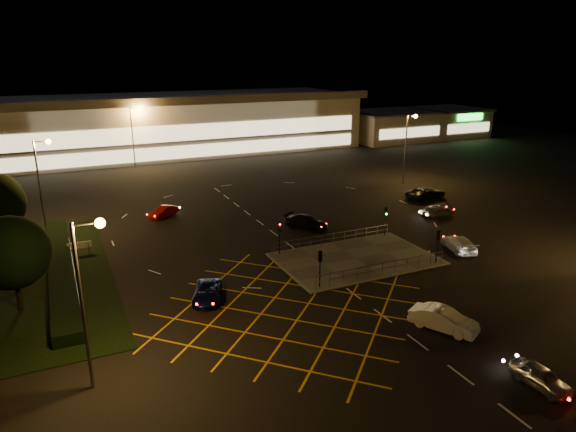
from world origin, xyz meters
name	(u,v)px	position (x,y,z in m)	size (l,w,h in m)	color
ground	(327,256)	(0.00, 0.00, 0.00)	(180.00, 180.00, 0.00)	black
pedestrian_island	(356,259)	(2.00, -2.00, 0.06)	(14.00, 9.00, 0.12)	#4C4944
hedge	(61,269)	(-23.00, 6.00, 0.50)	(2.00, 26.00, 1.00)	black
supermarket	(174,123)	(0.00, 61.95, 5.31)	(72.00, 26.50, 10.50)	beige
retail_unit_a	(390,125)	(46.00, 53.97, 3.21)	(18.80, 14.80, 6.35)	beige
retail_unit_b	(447,122)	(62.00, 53.96, 3.22)	(14.80, 14.80, 6.35)	beige
streetlight_sw	(88,282)	(-21.56, -12.00, 6.56)	(1.78, 0.56, 10.03)	slate
streetlight_nw	(43,173)	(-23.56, 18.00, 6.56)	(1.78, 0.56, 10.03)	slate
streetlight_ne	(409,139)	(24.44, 20.00, 6.56)	(1.78, 0.56, 10.03)	slate
streetlight_far_left	(135,128)	(-9.56, 48.00, 6.56)	(1.78, 0.56, 10.03)	slate
streetlight_far_right	(339,115)	(30.44, 50.00, 6.56)	(1.78, 0.56, 10.03)	slate
signal_sw	(320,261)	(-4.00, -5.99, 2.37)	(0.28, 0.30, 3.15)	black
signal_se	(438,240)	(8.00, -5.99, 2.37)	(0.28, 0.30, 3.15)	black
signal_nw	(279,232)	(-4.00, 1.99, 2.37)	(0.28, 0.30, 3.15)	black
signal_ne	(386,215)	(8.00, 1.99, 2.37)	(0.28, 0.30, 3.15)	black
tree_e	(11,253)	(-26.00, 0.00, 4.64)	(5.40, 5.40, 7.35)	black
car_near_silver	(541,377)	(1.36, -22.75, 0.62)	(1.45, 3.61, 1.23)	silver
car_queue_white	(444,319)	(0.65, -15.38, 0.77)	(1.62, 4.65, 1.53)	white
car_left_blue	(207,292)	(-12.86, -4.09, 0.62)	(2.05, 4.44, 1.23)	#0E1655
car_far_dkgrey	(307,222)	(1.88, 7.91, 0.72)	(2.01, 4.94, 1.43)	black
car_right_silver	(437,210)	(17.82, 5.43, 0.69)	(1.62, 4.04, 1.38)	#ACADB3
car_circ_red	(164,211)	(-11.37, 18.87, 0.61)	(1.29, 3.71, 1.22)	maroon
car_east_grey	(426,193)	(21.61, 11.99, 0.78)	(2.59, 5.62, 1.56)	black
car_approach_white	(459,244)	(12.31, -4.22, 0.70)	(1.97, 4.84, 1.40)	silver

